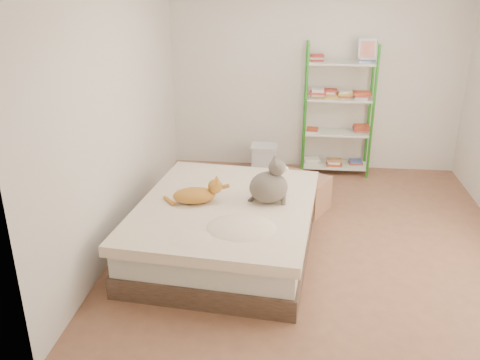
# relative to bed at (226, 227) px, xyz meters

# --- Properties ---
(room) EXTENTS (3.81, 4.21, 2.61)m
(room) POSITION_rel_bed_xyz_m (0.85, 0.36, 1.05)
(room) COLOR #946247
(room) RESTS_ON ground
(bed) EXTENTS (1.76, 2.12, 0.50)m
(bed) POSITION_rel_bed_xyz_m (0.00, 0.00, 0.00)
(bed) COLOR brown
(bed) RESTS_ON ground
(orange_cat) EXTENTS (0.51, 0.35, 0.19)m
(orange_cat) POSITION_rel_bed_xyz_m (-0.29, -0.02, 0.35)
(orange_cat) COLOR orange
(orange_cat) RESTS_ON bed
(grey_cat) EXTENTS (0.41, 0.36, 0.43)m
(grey_cat) POSITION_rel_bed_xyz_m (0.39, 0.07, 0.47)
(grey_cat) COLOR gray
(grey_cat) RESTS_ON bed
(shelf_unit) EXTENTS (0.88, 0.36, 1.74)m
(shelf_unit) POSITION_rel_bed_xyz_m (1.16, 2.24, 0.57)
(shelf_unit) COLOR #288920
(shelf_unit) RESTS_ON ground
(cardboard_box) EXTENTS (0.68, 0.71, 0.44)m
(cardboard_box) POSITION_rel_bed_xyz_m (0.72, 1.03, -0.06)
(cardboard_box) COLOR #936D55
(cardboard_box) RESTS_ON ground
(white_bin) EXTENTS (0.34, 0.30, 0.39)m
(white_bin) POSITION_rel_bed_xyz_m (0.22, 2.10, -0.06)
(white_bin) COLOR silver
(white_bin) RESTS_ON ground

